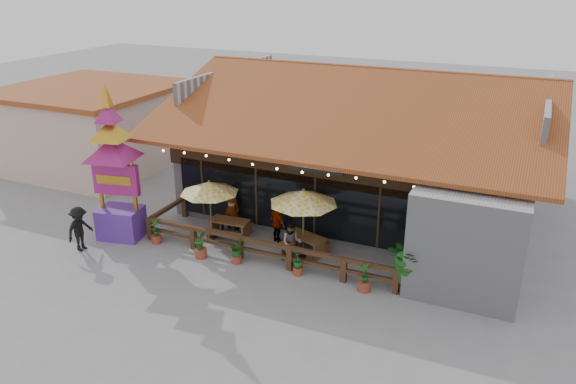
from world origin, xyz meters
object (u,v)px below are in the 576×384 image
at_px(umbrella_left, 209,188).
at_px(thai_sign_tower, 113,153).
at_px(picnic_table_right, 305,241).
at_px(pedestrian, 80,229).
at_px(umbrella_right, 304,197).
at_px(picnic_table_left, 230,225).
at_px(tropical_plant, 409,260).

xyz_separation_m(umbrella_left, thai_sign_tower, (-3.29, -1.39, 1.38)).
xyz_separation_m(picnic_table_right, pedestrian, (-7.84, -3.18, 0.38)).
height_order(umbrella_right, pedestrian, umbrella_right).
distance_m(picnic_table_left, tropical_plant, 7.46).
bearing_deg(umbrella_right, tropical_plant, -12.58).
relative_size(umbrella_right, pedestrian, 1.54).
xyz_separation_m(picnic_table_left, picnic_table_right, (3.26, -0.09, 0.00)).
height_order(picnic_table_right, thai_sign_tower, thai_sign_tower).
distance_m(umbrella_right, pedestrian, 8.51).
distance_m(umbrella_right, picnic_table_left, 3.73).
bearing_deg(umbrella_left, thai_sign_tower, -157.11).
relative_size(picnic_table_right, pedestrian, 1.06).
bearing_deg(thai_sign_tower, umbrella_right, 11.75).
bearing_deg(picnic_table_left, pedestrian, -144.52).
xyz_separation_m(umbrella_right, tropical_plant, (4.09, -0.91, -1.17)).
bearing_deg(tropical_plant, umbrella_right, 167.42).
bearing_deg(umbrella_right, picnic_table_left, 175.65).
bearing_deg(tropical_plant, picnic_table_left, 171.01).
bearing_deg(tropical_plant, umbrella_left, 174.19).
bearing_deg(pedestrian, tropical_plant, -76.37).
distance_m(umbrella_right, picnic_table_right, 1.84).
height_order(umbrella_right, thai_sign_tower, thai_sign_tower).
distance_m(umbrella_left, picnic_table_right, 4.23).
distance_m(tropical_plant, pedestrian, 12.11).
bearing_deg(picnic_table_right, umbrella_left, -176.14).
relative_size(umbrella_left, pedestrian, 1.39).
height_order(picnic_table_right, pedestrian, pedestrian).
bearing_deg(picnic_table_left, picnic_table_right, -1.51).
bearing_deg(picnic_table_left, umbrella_right, -4.35).
relative_size(thai_sign_tower, pedestrian, 3.79).
bearing_deg(thai_sign_tower, picnic_table_left, 23.88).
distance_m(picnic_table_right, pedestrian, 8.47).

